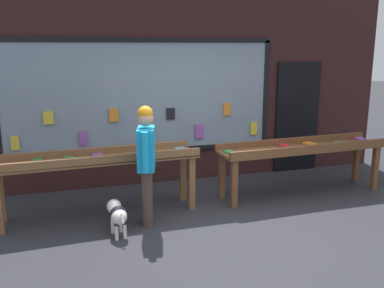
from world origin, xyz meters
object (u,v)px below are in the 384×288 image
Objects in this scene: person_browsing at (146,157)px; small_dog at (117,214)px; display_table_right at (302,151)px; display_table_left at (99,164)px.

small_dog is at bearing 131.72° from person_browsing.
display_table_right is 1.75× the size of person_browsing.
display_table_right is (3.24, 0.00, -0.05)m from display_table_left.
display_table_right reaches higher than small_dog.
display_table_left reaches higher than small_dog.
display_table_right is at bearing 0.01° from display_table_left.
person_browsing is (-2.66, -0.50, 0.24)m from display_table_right.
display_table_left is at bearing -179.99° from display_table_right.
display_table_left is 0.79m from person_browsing.
small_dog is (-3.10, -0.73, -0.43)m from display_table_right.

